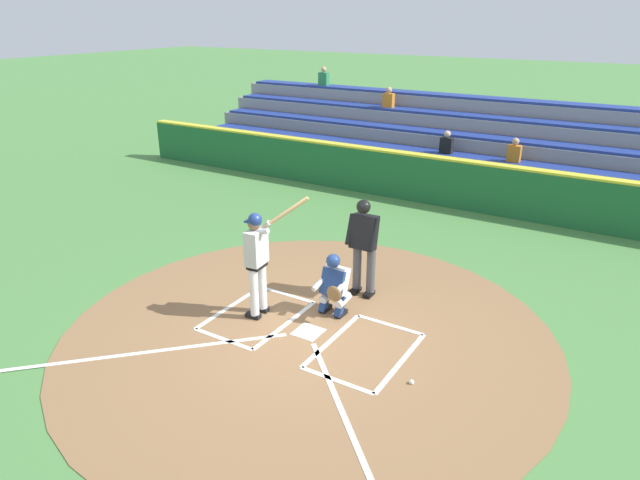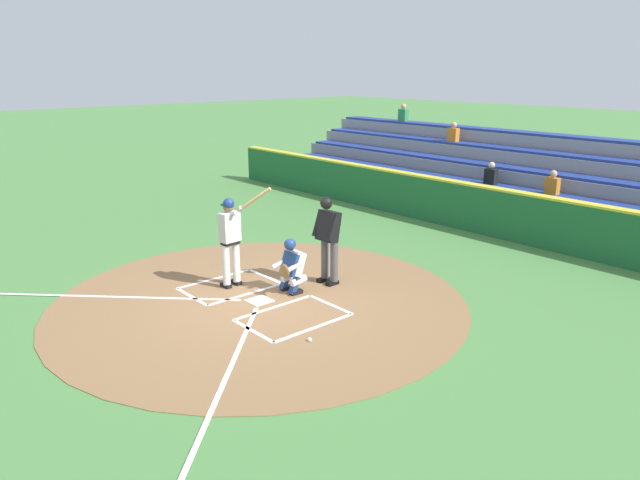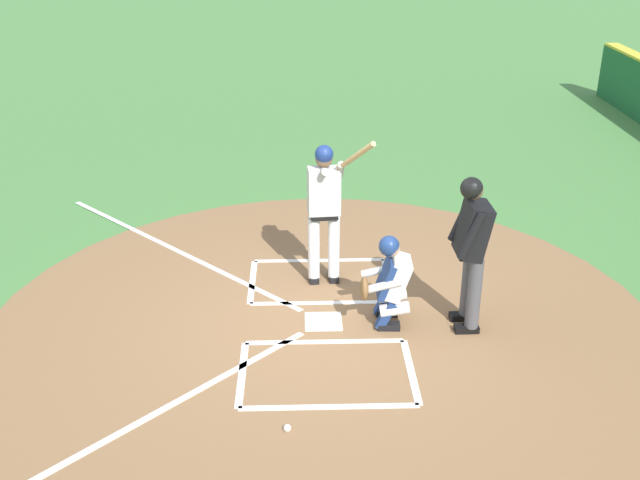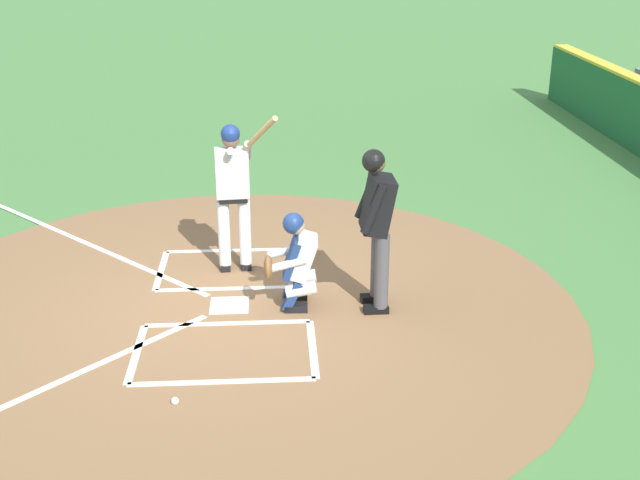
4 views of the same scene
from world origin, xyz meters
TOP-DOWN VIEW (x-y plane):
  - ground_plane at (0.00, 0.00)m, footprint 120.00×120.00m
  - dirt_circle at (0.00, 0.00)m, footprint 8.00×8.00m
  - home_plate_and_chalk at (0.00, 0.88)m, footprint 7.93×4.91m
  - batter at (1.02, -0.05)m, footprint 0.90×0.78m
  - catcher at (-0.04, -0.76)m, footprint 0.59×0.62m
  - plate_umpire at (-0.13, -1.66)m, footprint 0.59×0.42m
  - baseball at (-1.99, 0.41)m, footprint 0.07×0.07m

SIDE VIEW (x-z plane):
  - ground_plane at x=0.00m, z-range 0.00..0.00m
  - dirt_circle at x=0.00m, z-range 0.00..0.01m
  - home_plate_and_chalk at x=0.00m, z-range 0.01..0.02m
  - baseball at x=-1.99m, z-range 0.00..0.07m
  - catcher at x=-0.04m, z-range 0.02..1.15m
  - plate_umpire at x=-0.13m, z-range 0.14..2.01m
  - batter at x=1.02m, z-range 0.04..2.16m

